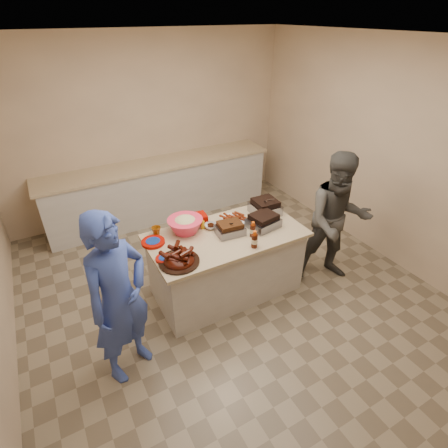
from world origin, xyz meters
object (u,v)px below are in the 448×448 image
coleslaw_bowl (186,232)px  bbq_bottle_b (252,236)px  mustard_bottle (203,228)px  guest_gray (326,275)px  roasting_pan (265,213)px  guest_blue (133,364)px  bbq_bottle_a (254,247)px  island (226,290)px  plastic_cup (157,234)px  rib_platter (179,262)px

coleslaw_bowl → bbq_bottle_b: bearing=-36.3°
mustard_bottle → guest_gray: (1.44, -0.60, -0.81)m
roasting_pan → guest_blue: roasting_pan is taller
bbq_bottle_a → guest_gray: bbq_bottle_a is taller
island → roasting_pan: bearing=15.6°
island → guest_gray: 1.32m
bbq_bottle_b → plastic_cup: size_ratio=1.77×
bbq_bottle_a → mustard_bottle: size_ratio=1.54×
mustard_bottle → guest_blue: (-1.11, -0.70, -0.81)m
island → guest_gray: (1.26, -0.37, 0.00)m
island → mustard_bottle: (-0.17, 0.23, 0.81)m
coleslaw_bowl → guest_blue: (-0.92, -0.73, -0.81)m
roasting_pan → plastic_cup: size_ratio=3.07×
rib_platter → guest_gray: rib_platter is taller
island → coleslaw_bowl: 0.92m
rib_platter → mustard_bottle: 0.65m
rib_platter → guest_gray: 2.08m
island → bbq_bottle_b: 0.86m
roasting_pan → bbq_bottle_a: size_ratio=1.61×
bbq_bottle_a → guest_blue: (-1.42, -0.12, -0.81)m
island → bbq_bottle_a: 0.89m
rib_platter → plastic_cup: 0.58m
mustard_bottle → plastic_cup: bearing=164.9°
mustard_bottle → guest_blue: size_ratio=0.07×
mustard_bottle → plastic_cup: 0.51m
island → coleslaw_bowl: size_ratio=4.39×
plastic_cup → guest_gray: bearing=-20.8°
roasting_pan → coleslaw_bowl: size_ratio=0.79×
mustard_bottle → island: bearing=-52.3°
coleslaw_bowl → guest_gray: coleslaw_bowl is taller
rib_platter → guest_blue: rib_platter is taller
guest_blue → island: bearing=-7.6°
island → rib_platter: bearing=-160.9°
island → plastic_cup: bearing=152.1°
plastic_cup → guest_gray: (1.93, -0.73, -0.81)m
roasting_pan → coleslaw_bowl: (-0.99, 0.09, 0.00)m
island → plastic_cup: 1.11m
rib_platter → mustard_bottle: size_ratio=3.22×
rib_platter → mustard_bottle: (0.47, 0.44, 0.00)m
coleslaw_bowl → roasting_pan: bearing=-5.0°
island → plastic_cup: plastic_cup is taller
bbq_bottle_a → guest_gray: (1.13, -0.02, -0.81)m
guest_gray → bbq_bottle_a: bearing=-154.7°
rib_platter → roasting_pan: (1.27, 0.39, 0.00)m
coleslaw_bowl → mustard_bottle: size_ratio=3.13×
roasting_pan → mustard_bottle: size_ratio=2.48×
coleslaw_bowl → guest_blue: coleslaw_bowl is taller
rib_platter → guest_blue: size_ratio=0.24×
bbq_bottle_b → mustard_bottle: bearing=134.8°
island → mustard_bottle: size_ratio=13.72×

